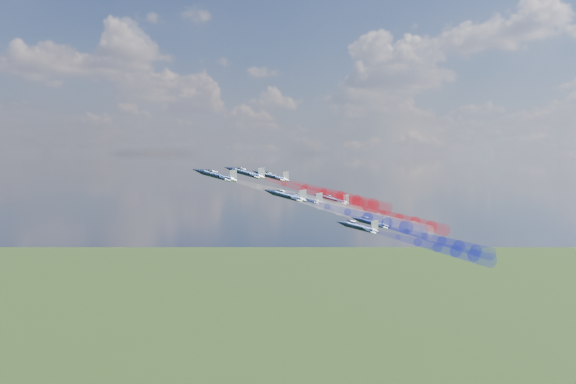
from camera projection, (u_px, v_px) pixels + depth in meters
jet_lead at (217, 176)px, 161.69m from camera, size 14.05×11.86×7.77m
trail_lead at (301, 198)px, 172.50m from camera, size 36.06×11.02×13.67m
jet_inner_left at (287, 196)px, 158.89m from camera, size 14.05×11.86×7.77m
trail_inner_left at (368, 217)px, 169.70m from camera, size 36.06×11.02×13.67m
jet_inner_right at (246, 173)px, 175.61m from camera, size 14.05×11.86×7.77m
trail_inner_right at (322, 194)px, 186.42m from camera, size 36.06×11.02×13.67m
jet_outer_left at (359, 227)px, 154.03m from camera, size 14.05×11.86×7.77m
trail_outer_left at (437, 247)px, 164.85m from camera, size 36.06×11.02×13.67m
jet_center_third at (305, 198)px, 173.06m from camera, size 14.05×11.86×7.77m
trail_center_third at (378, 218)px, 183.87m from camera, size 36.06×11.02×13.67m
jet_outer_right at (272, 176)px, 192.50m from camera, size 14.05×11.86×7.77m
trail_outer_right at (341, 195)px, 203.31m from camera, size 36.06×11.02×13.67m
jet_rear_left at (372, 223)px, 170.75m from camera, size 14.05×11.86×7.77m
trail_rear_left at (442, 241)px, 181.57m from camera, size 36.06×11.02×13.67m
jet_rear_right at (333, 200)px, 188.24m from camera, size 14.05×11.86×7.77m
trail_rear_right at (399, 218)px, 199.05m from camera, size 36.06×11.02×13.67m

